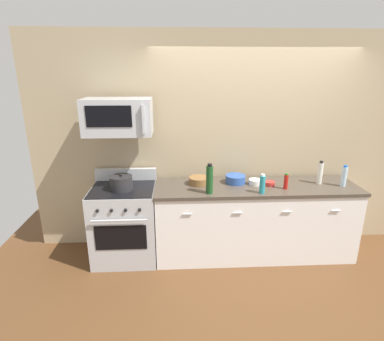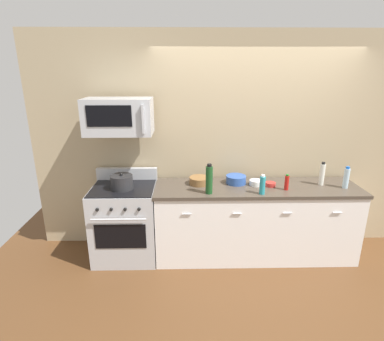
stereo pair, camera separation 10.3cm
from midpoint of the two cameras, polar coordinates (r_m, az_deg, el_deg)
ground_plane at (r=4.21m, az=11.75°, el=-14.65°), size 6.64×6.64×0.00m
back_wall at (r=4.06m, az=11.71°, el=4.87°), size 5.53×0.10×2.70m
counter_unit at (r=3.99m, az=12.17°, el=-9.07°), size 2.44×0.66×0.92m
range_oven at (r=3.94m, az=-11.33°, el=-9.17°), size 0.76×0.69×1.07m
microwave at (r=3.60m, az=-12.46°, el=9.65°), size 0.74×0.44×0.40m
bottle_wine_green at (r=3.46m, az=4.02°, el=-1.67°), size 0.08×0.08×0.34m
bottle_vinegar_white at (r=4.06m, az=23.38°, el=-0.61°), size 0.06×0.06×0.28m
bottle_hot_sauce_red at (r=3.76m, az=17.72°, el=-2.12°), size 0.05×0.05×0.19m
bottle_dish_soap at (r=3.56m, az=13.55°, el=-2.59°), size 0.06×0.06×0.22m
bottle_water_clear at (r=4.07m, az=27.07°, el=-1.22°), size 0.06×0.06×0.26m
bowl_red_small at (r=3.84m, az=14.92°, el=-2.44°), size 0.12×0.12×0.05m
bowl_blue_mixing at (r=3.84m, az=8.83°, el=-1.61°), size 0.24×0.24×0.10m
bowl_white_ceramic at (r=3.83m, az=12.39°, el=-2.17°), size 0.15×0.15×0.06m
bowl_wooden_salad at (r=3.78m, az=2.14°, el=-1.83°), size 0.24×0.24×0.09m
stockpot at (r=3.68m, az=-11.97°, el=-2.10°), size 0.26×0.26×0.20m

